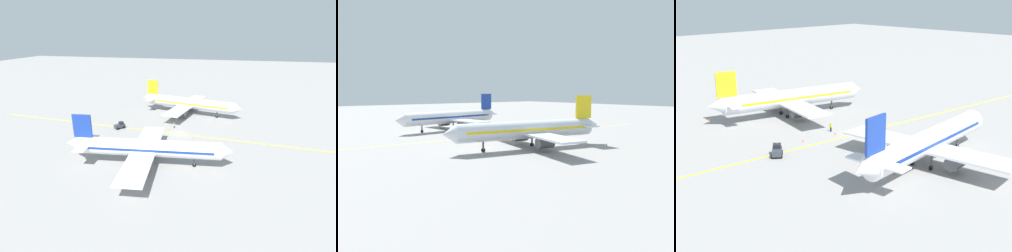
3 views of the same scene
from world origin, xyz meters
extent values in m
plane|color=gray|center=(0.00, 0.00, 0.00)|extent=(400.00, 400.00, 0.00)
cube|color=yellow|center=(0.00, 0.00, 0.00)|extent=(10.42, 119.61, 0.01)
cylinder|color=silver|center=(-19.01, -0.12, 3.80)|extent=(9.85, 30.08, 3.60)
cone|color=silver|center=(-15.59, 15.71, 3.80)|extent=(3.85, 3.07, 3.42)
cone|color=silver|center=(-22.50, -16.25, 4.10)|extent=(3.62, 3.58, 3.06)
cube|color=yellow|center=(-19.01, -0.12, 3.95)|extent=(9.26, 27.16, 0.50)
cube|color=silver|center=(-19.22, -1.10, 3.08)|extent=(28.47, 11.00, 0.36)
cylinder|color=#4C4C51|center=(-24.11, -0.04, 1.83)|extent=(2.83, 3.59, 2.20)
cylinder|color=#4C4C51|center=(-14.34, -2.16, 1.83)|extent=(2.83, 3.59, 2.20)
cube|color=yellow|center=(-21.97, -13.81, 8.10)|extent=(1.20, 3.99, 5.00)
cube|color=silver|center=(-21.86, -13.32, 4.20)|extent=(9.30, 4.25, 0.24)
cylinder|color=#4C4C51|center=(-16.99, 9.26, 1.40)|extent=(0.36, 0.36, 2.00)
cylinder|color=black|center=(-16.99, 9.26, 0.40)|extent=(0.44, 0.84, 0.80)
cylinder|color=#4C4C51|center=(-21.00, -1.74, 1.40)|extent=(0.36, 0.36, 2.00)
cylinder|color=black|center=(-21.00, -1.74, 0.40)|extent=(0.44, 0.84, 0.80)
cylinder|color=#4C4C51|center=(-17.87, -2.41, 1.40)|extent=(0.36, 0.36, 2.00)
cylinder|color=black|center=(-17.87, -2.41, 0.40)|extent=(0.44, 0.84, 0.80)
cylinder|color=white|center=(18.49, -3.07, 3.80)|extent=(6.87, 30.21, 3.60)
cone|color=white|center=(16.71, 13.03, 3.80)|extent=(3.66, 2.76, 3.42)
cone|color=white|center=(20.30, -19.47, 4.10)|extent=(3.37, 3.32, 3.06)
cube|color=#193899|center=(18.49, -3.07, 3.95)|extent=(6.58, 27.24, 0.50)
cube|color=white|center=(18.60, -4.07, 3.08)|extent=(28.40, 8.25, 0.36)
cylinder|color=#4C4C51|center=(13.63, -4.62, 1.83)|extent=(2.54, 3.42, 2.20)
cylinder|color=#4C4C51|center=(23.57, -3.52, 1.83)|extent=(2.54, 3.42, 2.20)
cube|color=#193899|center=(20.03, -16.99, 8.10)|extent=(0.80, 4.02, 5.00)
cube|color=white|center=(19.97, -16.49, 4.20)|extent=(9.21, 3.37, 0.24)
cylinder|color=#4C4C51|center=(17.43, 6.47, 1.40)|extent=(0.36, 0.36, 2.00)
cylinder|color=black|center=(17.43, 6.47, 0.40)|extent=(0.37, 0.83, 0.80)
cylinder|color=#4C4C51|center=(17.12, -5.24, 1.40)|extent=(0.36, 0.36, 2.00)
cylinder|color=black|center=(17.12, -5.24, 0.40)|extent=(0.37, 0.83, 0.80)
cylinder|color=#4C4C51|center=(20.30, -4.88, 1.40)|extent=(0.36, 0.36, 2.00)
cylinder|color=black|center=(20.30, -4.88, 0.40)|extent=(0.37, 0.83, 0.80)
cube|color=#333842|center=(-0.47, -17.77, 0.80)|extent=(3.28, 3.05, 0.90)
cube|color=black|center=(-0.90, -17.42, 1.60)|extent=(1.66, 1.68, 0.70)
sphere|color=orange|center=(-0.90, -17.42, 2.03)|extent=(0.16, 0.16, 0.16)
cylinder|color=black|center=(-1.70, -17.74, 0.35)|extent=(0.70, 0.63, 0.70)
cylinder|color=black|center=(-0.76, -16.57, 0.35)|extent=(0.70, 0.63, 0.70)
cylinder|color=black|center=(-0.17, -18.96, 0.35)|extent=(0.70, 0.63, 0.70)
cylinder|color=black|center=(0.76, -17.79, 0.35)|extent=(0.70, 0.63, 0.70)
cylinder|color=#23232D|center=(-4.35, -2.40, 0.42)|extent=(0.16, 0.16, 0.85)
cylinder|color=#23232D|center=(-4.55, -2.45, 0.42)|extent=(0.16, 0.16, 0.85)
cube|color=#CCD819|center=(-4.45, -2.43, 1.15)|extent=(0.40, 0.30, 0.60)
cylinder|color=#CCD819|center=(-4.22, -2.37, 1.15)|extent=(0.10, 0.10, 0.55)
cylinder|color=#CCD819|center=(-4.68, -2.48, 1.15)|extent=(0.10, 0.10, 0.55)
sphere|color=#9E7051|center=(-4.45, -2.43, 1.57)|extent=(0.22, 0.22, 0.22)
cone|color=orange|center=(-2.31, -3.30, 0.28)|extent=(0.32, 0.32, 0.55)
cone|color=orange|center=(-3.31, -10.10, 0.28)|extent=(0.32, 0.32, 0.55)
cone|color=orange|center=(2.37, 4.41, 0.28)|extent=(0.32, 0.32, 0.55)
cone|color=orange|center=(-27.04, -15.45, 0.28)|extent=(0.32, 0.32, 0.55)
camera|label=1|loc=(66.10, 12.09, 26.85)|focal=28.00mm
camera|label=2|loc=(-67.80, 43.46, 11.61)|focal=35.00mm
camera|label=3|loc=(57.97, -59.21, 25.97)|focal=50.00mm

